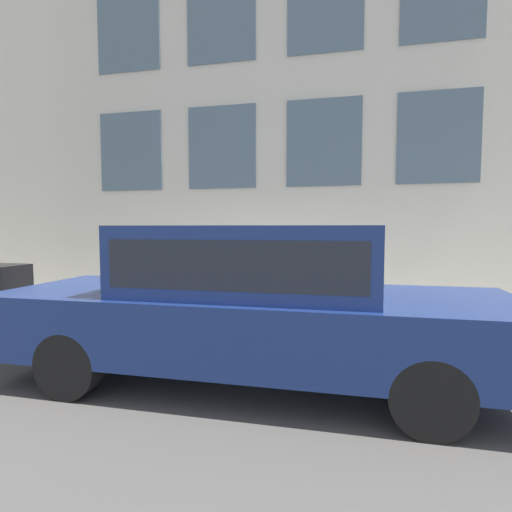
{
  "coord_description": "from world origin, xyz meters",
  "views": [
    {
      "loc": [
        -5.35,
        -1.59,
        1.69
      ],
      "look_at": [
        0.59,
        -0.21,
        1.25
      ],
      "focal_mm": 28.0,
      "sensor_mm": 36.0,
      "label": 1
    }
  ],
  "objects": [
    {
      "name": "parked_car_navy_near",
      "position": [
        -1.23,
        -0.59,
        0.93
      ],
      "size": [
        1.81,
        5.36,
        1.7
      ],
      "color": "black",
      "rests_on": "ground_plane"
    },
    {
      "name": "sidewalk",
      "position": [
        1.47,
        0.0,
        0.07
      ],
      "size": [
        2.94,
        60.0,
        0.15
      ],
      "color": "#9E9B93",
      "rests_on": "ground_plane"
    },
    {
      "name": "fire_hydrant",
      "position": [
        0.51,
        -0.57,
        0.55
      ],
      "size": [
        0.29,
        0.41,
        0.78
      ],
      "color": "#2D7260",
      "rests_on": "sidewalk"
    },
    {
      "name": "building_facade",
      "position": [
        3.09,
        -0.0,
        5.76
      ],
      "size": [
        0.33,
        40.0,
        11.52
      ],
      "color": "beige",
      "rests_on": "ground_plane"
    },
    {
      "name": "person",
      "position": [
        0.67,
        0.14,
        0.87
      ],
      "size": [
        0.29,
        0.19,
        1.21
      ],
      "rotation": [
        0.0,
        0.0,
        -1.57
      ],
      "color": "#726651",
      "rests_on": "sidewalk"
    },
    {
      "name": "ground_plane",
      "position": [
        0.0,
        0.0,
        0.0
      ],
      "size": [
        80.0,
        80.0,
        0.0
      ],
      "primitive_type": "plane",
      "color": "#514F4C"
    }
  ]
}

